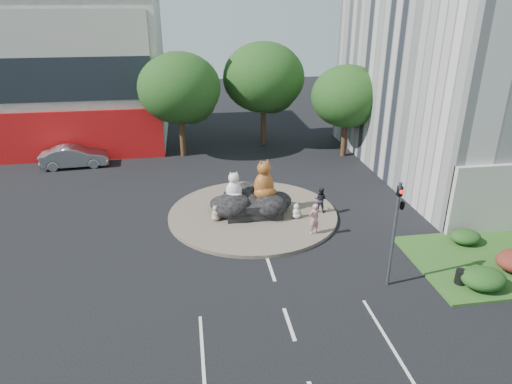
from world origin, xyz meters
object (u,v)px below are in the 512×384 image
Objects in this scene: cat_tabby at (264,179)px; litter_bin at (461,277)px; cat_white at (234,186)px; kitten_white at (296,210)px; parked_car at (75,157)px; pedestrian_dark at (320,200)px; pedestrian_pink at (314,219)px; kitten_calico at (216,212)px.

litter_bin is at bearing -72.61° from cat_tabby.
cat_white is 2.74× the size of litter_bin.
kitten_white is 18.66m from parked_car.
kitten_white is at bearing 54.23° from pedestrian_dark.
cat_white is 0.75× the size of cat_tabby.
parked_car is at bearing -0.82° from pedestrian_dark.
pedestrian_dark is (3.32, -0.51, -1.32)m from cat_tabby.
pedestrian_pink is at bearing -136.30° from parked_car.
kitten_calico is at bearing 128.30° from kitten_white.
kitten_calico is at bearing 142.98° from litter_bin.
kitten_calico is 0.19× the size of parked_car.
cat_white is 1.81m from cat_tabby.
cat_tabby is at bearing 56.89° from kitten_calico.
parked_car is at bearing 94.93° from kitten_white.
pedestrian_dark is at bearing -25.69° from kitten_white.
kitten_white is (1.72, -1.12, -1.63)m from cat_tabby.
pedestrian_dark is (1.61, 0.61, 0.31)m from kitten_white.
parked_car is 7.61× the size of litter_bin.
kitten_white is 0.19× the size of parked_car.
cat_white reaches higher than kitten_white.
cat_white is 5.22m from pedestrian_dark.
kitten_white is at bearing 38.15° from kitten_calico.
pedestrian_dark is 19.59m from parked_car.
pedestrian_dark is (1.11, 2.61, -0.11)m from pedestrian_pink.
cat_white is at bearing -137.93° from parked_car.
kitten_calico is at bearing 35.14° from pedestrian_dark.
pedestrian_pink is at bearing 100.23° from pedestrian_dark.
cat_tabby is 16.68m from parked_car.
kitten_calico is (-2.93, -0.71, -1.61)m from cat_tabby.
pedestrian_dark is at bearing -5.77° from cat_white.
cat_tabby is (1.78, 0.11, 0.29)m from cat_white.
kitten_calico is 4.66m from kitten_white.
litter_bin is (5.32, -5.48, -0.63)m from pedestrian_pink.
cat_white is 0.36× the size of parked_car.
cat_white reaches higher than litter_bin.
kitten_calico is at bearing -153.74° from cat_white.
parked_car is (-9.96, 11.19, 0.15)m from kitten_calico.
cat_tabby is at bearing 131.21° from litter_bin.
pedestrian_pink is at bearing 18.11° from kitten_calico.
pedestrian_pink is 1.14× the size of pedestrian_dark.
cat_white is 15.39m from parked_car.
cat_tabby reaches higher than kitten_white.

